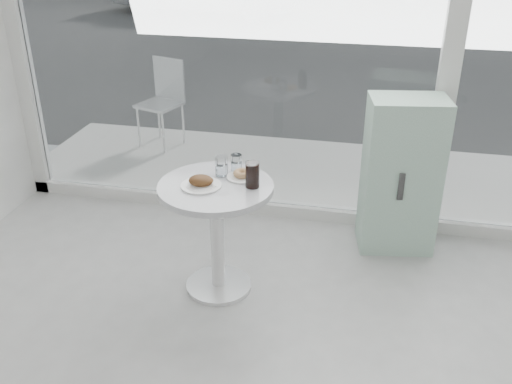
% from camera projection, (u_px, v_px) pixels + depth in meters
% --- Properties ---
extents(room_shell, '(6.00, 6.00, 6.00)m').
position_uv_depth(room_shell, '(40.00, 245.00, 0.76)').
color(room_shell, silver).
rests_on(room_shell, ground).
extents(storefront, '(5.00, 0.14, 3.00)m').
position_uv_depth(storefront, '(335.00, 2.00, 3.94)').
color(storefront, silver).
rests_on(storefront, ground).
extents(main_table, '(0.72, 0.72, 0.77)m').
position_uv_depth(main_table, '(217.00, 216.00, 3.61)').
color(main_table, white).
rests_on(main_table, ground).
extents(patio_deck, '(5.60, 1.60, 0.05)m').
position_uv_depth(patio_deck, '(324.00, 174.00, 5.41)').
color(patio_deck, white).
rests_on(patio_deck, ground).
extents(mint_cabinet, '(0.58, 0.44, 1.15)m').
position_uv_depth(mint_cabinet, '(401.00, 176.00, 4.09)').
color(mint_cabinet, '#8DB49D').
rests_on(mint_cabinet, ground).
extents(patio_chair, '(0.49, 0.49, 0.89)m').
position_uv_depth(patio_chair, '(164.00, 97.00, 5.85)').
color(patio_chair, white).
rests_on(patio_chair, patio_deck).
extents(plate_fritter, '(0.25, 0.25, 0.07)m').
position_uv_depth(plate_fritter, '(202.00, 182.00, 3.48)').
color(plate_fritter, white).
rests_on(plate_fritter, main_table).
extents(plate_donut, '(0.20, 0.20, 0.05)m').
position_uv_depth(plate_donut, '(242.00, 175.00, 3.59)').
color(plate_donut, white).
rests_on(plate_donut, main_table).
extents(water_tumbler_a, '(0.08, 0.08, 0.13)m').
position_uv_depth(water_tumbler_a, '(221.00, 167.00, 3.61)').
color(water_tumbler_a, white).
rests_on(water_tumbler_a, main_table).
extents(water_tumbler_b, '(0.07, 0.07, 0.12)m').
position_uv_depth(water_tumbler_b, '(236.00, 164.00, 3.66)').
color(water_tumbler_b, white).
rests_on(water_tumbler_b, main_table).
extents(cola_glass, '(0.09, 0.09, 0.16)m').
position_uv_depth(cola_glass, '(252.00, 175.00, 3.45)').
color(cola_glass, white).
rests_on(cola_glass, main_table).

